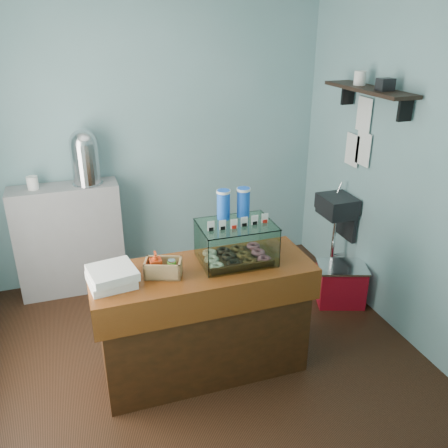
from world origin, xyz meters
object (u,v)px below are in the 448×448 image
object	(u,v)px
red_cooler	(341,284)
coffee_urn	(85,156)
display_case	(235,237)
counter	(204,320)

from	to	relation	value
red_cooler	coffee_urn	bearing A→B (deg)	172.95
display_case	counter	bearing A→B (deg)	-165.35
coffee_urn	red_cooler	distance (m)	2.69
counter	coffee_urn	bearing A→B (deg)	113.05
coffee_urn	red_cooler	xyz separation A→B (m)	(2.18, -1.07, -1.17)
counter	display_case	distance (m)	0.67
display_case	red_cooler	xyz separation A→B (m)	(1.24, 0.43, -0.87)
counter	red_cooler	world-z (taller)	counter
counter	red_cooler	xyz separation A→B (m)	(1.51, 0.50, -0.26)
counter	display_case	xyz separation A→B (m)	(0.27, 0.07, 0.61)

